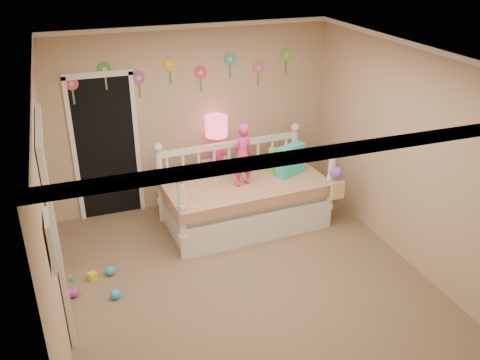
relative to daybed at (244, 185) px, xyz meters
name	(u,v)px	position (x,y,z in m)	size (l,w,h in m)	color
floor	(250,284)	(-0.43, -1.33, -0.59)	(4.00, 4.50, 0.01)	#7F684C
ceiling	(252,58)	(-0.43, -1.33, 2.01)	(4.00, 4.50, 0.01)	white
back_wall	(194,118)	(-0.43, 0.92, 0.71)	(4.00, 0.01, 2.60)	tan
left_wall	(49,215)	(-2.43, -1.33, 0.71)	(0.01, 4.50, 2.60)	tan
right_wall	(411,158)	(1.57, -1.33, 0.71)	(0.01, 4.50, 2.60)	tan
crown_molding	(252,61)	(-0.43, -1.33, 1.98)	(4.00, 4.50, 0.06)	white
daybed	(244,185)	(0.00, 0.00, 0.00)	(2.18, 1.17, 1.18)	white
pillow_turquoise	(290,160)	(0.66, -0.03, 0.28)	(0.43, 0.15, 0.43)	#25ADBD
pillow_lime	(282,161)	(0.58, 0.07, 0.24)	(0.37, 0.13, 0.35)	#6FCE3F
child	(242,155)	(-0.07, -0.10, 0.49)	(0.31, 0.20, 0.85)	#EE368B
nightstand	(218,182)	(-0.16, 0.72, -0.26)	(0.40, 0.30, 0.67)	white
table_lamp	(216,132)	(-0.16, 0.72, 0.53)	(0.32, 0.32, 0.69)	#FA2176
closet_doorway	(106,147)	(-1.68, 0.90, 0.44)	(0.90, 0.04, 2.07)	black
flower_decals	(186,74)	(-0.52, 0.90, 1.35)	(3.40, 0.02, 0.50)	#B2668C
mirror_closet	(56,222)	(-2.39, -1.03, 0.46)	(0.07, 1.30, 2.10)	white
wall_picture	(51,241)	(-2.40, -2.23, 0.96)	(0.05, 0.34, 0.42)	white
hanging_bag	(336,184)	(1.04, -0.62, 0.13)	(0.20, 0.16, 0.36)	beige
toy_scatter	(90,297)	(-2.18, -1.03, -0.54)	(0.80, 1.30, 0.11)	#996666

